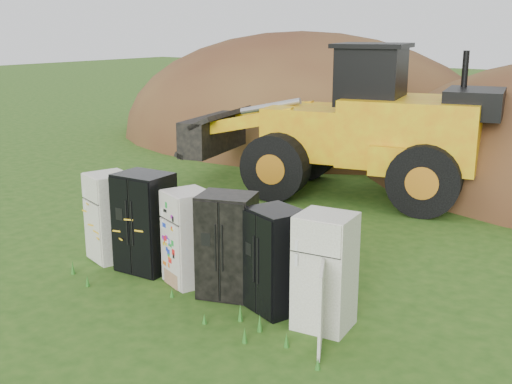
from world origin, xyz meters
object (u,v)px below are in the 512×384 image
(fridge_black_side, at_px, (145,222))
(fridge_open_door, at_px, (325,271))
(wheel_loader, at_px, (332,119))
(fridge_leftmost, at_px, (110,217))
(fridge_dark_mid, at_px, (227,245))
(fridge_black_right, at_px, (276,260))
(fridge_sticker, at_px, (189,238))

(fridge_black_side, height_order, fridge_open_door, fridge_black_side)
(fridge_black_side, xyz_separation_m, wheel_loader, (-0.12, 7.01, 1.07))
(fridge_leftmost, height_order, fridge_open_door, fridge_open_door)
(fridge_dark_mid, distance_m, fridge_open_door, 1.91)
(fridge_black_side, relative_size, fridge_dark_mid, 1.05)
(fridge_dark_mid, height_order, wheel_loader, wheel_loader)
(wheel_loader, bearing_deg, fridge_dark_mid, -86.96)
(fridge_black_right, bearing_deg, fridge_dark_mid, -160.95)
(fridge_leftmost, height_order, wheel_loader, wheel_loader)
(fridge_open_door, bearing_deg, wheel_loader, 111.48)
(fridge_open_door, distance_m, wheel_loader, 8.18)
(fridge_sticker, relative_size, fridge_dark_mid, 0.95)
(fridge_open_door, bearing_deg, fridge_black_side, 171.25)
(fridge_black_right, bearing_deg, fridge_open_door, 16.07)
(fridge_sticker, height_order, fridge_open_door, fridge_open_door)
(fridge_black_right, distance_m, fridge_open_door, 0.93)
(fridge_sticker, distance_m, fridge_open_door, 2.77)
(fridge_leftmost, xyz_separation_m, fridge_open_door, (4.79, -0.07, 0.03))
(fridge_sticker, xyz_separation_m, fridge_open_door, (2.77, -0.07, 0.05))
(wheel_loader, bearing_deg, fridge_black_right, -79.90)
(fridge_sticker, relative_size, fridge_open_door, 0.95)
(fridge_leftmost, xyz_separation_m, fridge_dark_mid, (2.88, -0.01, 0.02))
(fridge_dark_mid, relative_size, fridge_open_door, 0.99)
(fridge_leftmost, relative_size, fridge_open_door, 0.97)
(fridge_sticker, bearing_deg, fridge_dark_mid, 19.23)
(fridge_black_side, distance_m, wheel_loader, 7.09)
(fridge_open_door, xyz_separation_m, wheel_loader, (-3.96, 7.08, 1.10))
(fridge_black_side, relative_size, fridge_open_door, 1.04)
(fridge_leftmost, height_order, fridge_sticker, fridge_leftmost)
(fridge_black_side, bearing_deg, fridge_open_door, -5.71)
(fridge_leftmost, distance_m, fridge_black_side, 0.95)
(fridge_leftmost, distance_m, fridge_black_right, 3.86)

